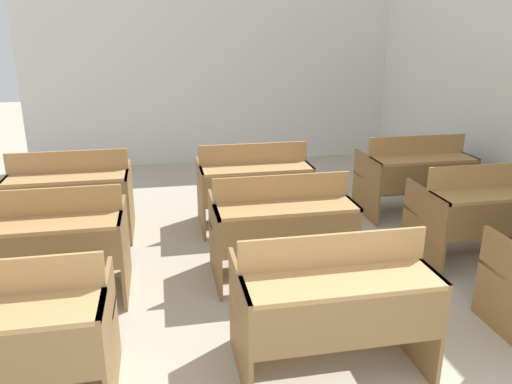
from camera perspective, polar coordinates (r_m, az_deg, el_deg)
wall_back at (r=8.06m, az=-4.78°, el=14.59°), size 5.81×0.06×3.18m
bench_front_left at (r=3.19m, az=-27.22°, el=-14.30°), size 1.18×0.75×0.93m
bench_front_center at (r=3.20m, az=8.71°, el=-12.22°), size 1.18×0.75×0.93m
bench_second_left at (r=4.28m, az=-22.64°, el=-5.38°), size 1.18×0.75×0.93m
bench_second_center at (r=4.29m, az=2.97°, el=-3.80°), size 1.18×0.75×0.93m
bench_second_right at (r=5.07m, az=24.62°, el=-1.99°), size 1.18×0.75×0.93m
bench_third_left at (r=5.42m, az=-20.37°, el=-0.19°), size 1.18×0.75×0.93m
bench_third_center at (r=5.41m, az=-0.25°, el=0.94°), size 1.18×0.75×0.93m
bench_third_right at (r=6.08m, az=17.71°, el=2.01°), size 1.18×0.75×0.93m
wastepaper_bin at (r=7.15m, az=19.03°, el=1.49°), size 0.25×0.25×0.31m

